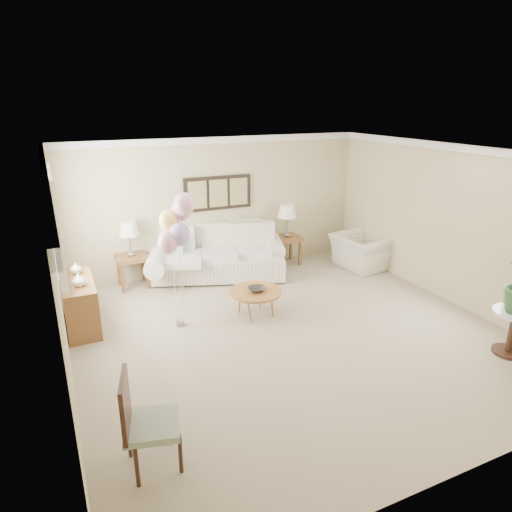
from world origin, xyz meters
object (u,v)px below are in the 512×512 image
Objects in this scene: coffee_table at (256,292)px; armchair at (360,252)px; balloon_cluster at (177,225)px; sofa at (218,257)px; accent_chair at (143,420)px.

coffee_table is 0.80× the size of armchair.
coffee_table is 0.40× the size of balloon_cluster.
accent_chair is (-2.29, -4.31, 0.13)m from sofa.
balloon_cluster is at bearing 67.35° from accent_chair.
balloon_cluster reaches higher than accent_chair.
accent_chair is at bearing -112.65° from balloon_cluster.
armchair is 1.02× the size of accent_chair.
armchair is at bearing 13.76° from balloon_cluster.
sofa is at bearing 88.73° from coffee_table.
armchair is at bearing 21.11° from coffee_table.
armchair is at bearing 35.08° from accent_chair.
accent_chair reaches higher than armchair.
accent_chair is at bearing -132.25° from coffee_table.
sofa is 1.84m from coffee_table.
accent_chair reaches higher than sofa.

